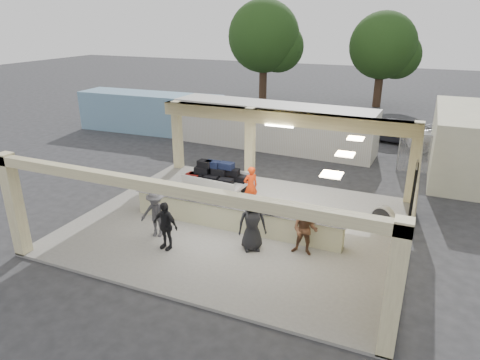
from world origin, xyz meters
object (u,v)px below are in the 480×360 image
at_px(car_dark, 393,132).
at_px(container_white, 272,126).
at_px(baggage_counter, 234,217).
at_px(container_blue, 151,113).
at_px(drum_fan, 383,217).
at_px(passenger_c, 156,214).
at_px(baggage_handler, 251,186).
at_px(passenger_b, 165,225).
at_px(passenger_a, 305,230).
at_px(passenger_d, 252,223).
at_px(car_white_a, 454,138).
at_px(luggage_cart, 216,176).

distance_m(car_dark, container_white, 7.91).
xyz_separation_m(baggage_counter, container_blue, (-11.31, 11.32, 0.72)).
distance_m(drum_fan, passenger_c, 8.21).
xyz_separation_m(baggage_handler, passenger_c, (-2.08, -3.77, 0.01)).
relative_size(passenger_b, container_blue, 0.17).
bearing_deg(container_white, drum_fan, -46.95).
xyz_separation_m(passenger_a, passenger_d, (-1.70, -0.37, 0.08)).
distance_m(baggage_handler, container_blue, 14.37).
distance_m(container_white, container_blue, 8.94).
xyz_separation_m(car_dark, container_blue, (-15.65, -3.70, 0.63)).
distance_m(passenger_a, passenger_d, 1.74).
distance_m(passenger_a, car_white_a, 16.02).
bearing_deg(drum_fan, passenger_a, -105.98).
distance_m(baggage_counter, passenger_c, 2.83).
bearing_deg(passenger_c, baggage_counter, 22.23).
height_order(baggage_handler, container_blue, container_blue).
height_order(drum_fan, passenger_d, passenger_d).
bearing_deg(passenger_a, drum_fan, 50.59).
bearing_deg(baggage_handler, container_blue, -86.35).
distance_m(passenger_b, car_white_a, 19.13).
relative_size(passenger_c, container_white, 0.14).
height_order(baggage_counter, passenger_d, passenger_d).
distance_m(drum_fan, car_dark, 12.98).
distance_m(luggage_cart, passenger_b, 4.90).
bearing_deg(container_blue, passenger_d, -47.32).
relative_size(passenger_c, container_blue, 0.17).
bearing_deg(luggage_cart, baggage_handler, -10.33).
bearing_deg(passenger_b, car_dark, 79.37).
relative_size(passenger_b, car_white_a, 0.32).
distance_m(baggage_handler, car_dark, 13.63).
xyz_separation_m(passenger_a, container_blue, (-14.17, 12.06, 0.33)).
bearing_deg(container_white, passenger_b, -83.27).
bearing_deg(baggage_handler, container_white, -122.96).
bearing_deg(drum_fan, passenger_c, -131.50).
bearing_deg(car_dark, container_white, 130.33).
height_order(baggage_counter, drum_fan, baggage_counter).
height_order(baggage_counter, luggage_cart, luggage_cart).
bearing_deg(luggage_cart, car_white_a, 55.05).
relative_size(drum_fan, container_blue, 0.09).
bearing_deg(car_dark, car_white_a, -89.76).
xyz_separation_m(passenger_b, container_white, (-0.84, 13.10, 0.38)).
relative_size(car_dark, container_blue, 0.41).
xyz_separation_m(car_white_a, container_blue, (-19.11, -3.17, 0.55)).
relative_size(passenger_a, passenger_b, 1.04).
distance_m(passenger_a, passenger_c, 5.23).
xyz_separation_m(drum_fan, baggage_handler, (-5.27, 0.13, 0.35)).
height_order(baggage_counter, car_dark, car_dark).
distance_m(baggage_counter, car_white_a, 16.46).
bearing_deg(passenger_c, luggage_cart, 74.09).
bearing_deg(luggage_cart, passenger_d, -44.97).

